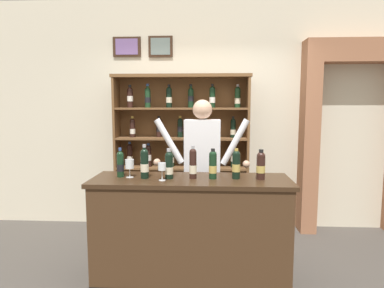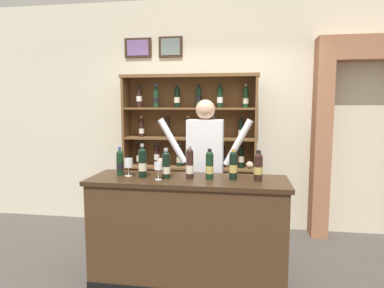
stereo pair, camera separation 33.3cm
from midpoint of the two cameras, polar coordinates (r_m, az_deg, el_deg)
The scene contains 15 objects.
ground_plane at distance 3.46m, azimuth -1.15°, elevation -22.73°, with size 14.00×14.00×0.02m, color #47423D.
back_wall at distance 4.67m, azimuth 0.37°, elevation 4.97°, with size 12.00×0.19×3.09m.
wine_shelf at distance 4.37m, azimuth -3.94°, elevation -1.05°, with size 1.75×0.31×2.07m.
archway_doorway at distance 4.84m, azimuth 23.84°, elevation 2.58°, with size 1.36×0.45×2.51m.
tasting_counter at distance 3.25m, azimuth -3.24°, elevation -14.68°, with size 1.83×0.59×1.01m.
shopkeeper at distance 3.68m, azimuth -0.84°, elevation -2.90°, with size 1.06×0.22×1.74m.
tasting_bottle_vin_santo at distance 3.24m, azimuth -15.01°, elevation -3.30°, with size 0.07×0.07×0.28m.
tasting_bottle_riserva at distance 3.13m, azimuth -11.12°, elevation -3.24°, with size 0.08×0.08×0.32m.
tasting_bottle_bianco at distance 3.08m, azimuth -7.04°, elevation -3.57°, with size 0.08×0.08×0.28m.
tasting_bottle_brunello at distance 3.07m, azimuth -2.95°, elevation -3.37°, with size 0.07×0.07×0.30m.
tasting_bottle_prosecco at distance 3.06m, azimuth 0.46°, elevation -3.51°, with size 0.07×0.07×0.28m.
tasting_bottle_grappa at distance 3.06m, azimuth 4.46°, elevation -3.47°, with size 0.07×0.07×0.28m.
tasting_bottle_rosso at distance 3.06m, azimuth 8.62°, elevation -3.60°, with size 0.08×0.08×0.27m.
wine_glass_left at distance 3.20m, azimuth -13.54°, elevation -3.44°, with size 0.08×0.08×0.17m.
wine_glass_right at distance 3.02m, azimuth -8.30°, elevation -3.98°, with size 0.07×0.07×0.16m.
Camera 1 is at (0.07, -3.02, 1.69)m, focal length 31.34 mm.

